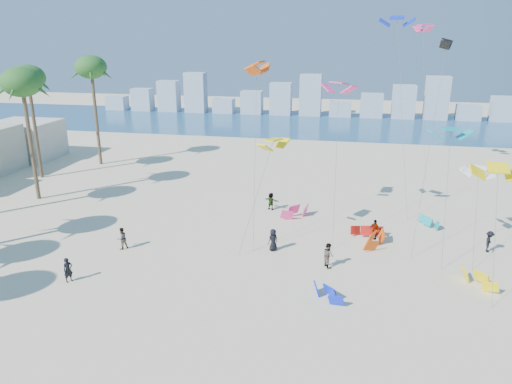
# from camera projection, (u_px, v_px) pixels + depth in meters

# --- Properties ---
(ground) EXTENTS (220.00, 220.00, 0.00)m
(ground) POSITION_uv_depth(u_px,v_px,m) (133.00, 375.00, 23.36)
(ground) COLOR beige
(ground) RESTS_ON ground
(ocean) EXTENTS (220.00, 220.00, 0.00)m
(ocean) POSITION_uv_depth(u_px,v_px,m) (298.00, 123.00, 90.44)
(ocean) COLOR navy
(ocean) RESTS_ON ground
(kitesurfer_near) EXTENTS (0.68, 0.75, 1.73)m
(kitesurfer_near) POSITION_uv_depth(u_px,v_px,m) (68.00, 270.00, 31.99)
(kitesurfer_near) COLOR black
(kitesurfer_near) RESTS_ON ground
(kitesurfer_mid) EXTENTS (1.05, 1.11, 1.82)m
(kitesurfer_mid) POSITION_uv_depth(u_px,v_px,m) (328.00, 255.00, 34.07)
(kitesurfer_mid) COLOR gray
(kitesurfer_mid) RESTS_ON ground
(kitesurfers_far) EXTENTS (33.18, 12.05, 1.76)m
(kitesurfers_far) POSITION_uv_depth(u_px,v_px,m) (319.00, 227.00, 39.27)
(kitesurfers_far) COLOR black
(kitesurfers_far) RESTS_ON ground
(grounded_kites) EXTENTS (16.68, 16.77, 1.05)m
(grounded_kites) POSITION_uv_depth(u_px,v_px,m) (367.00, 240.00, 37.70)
(grounded_kites) COLOR #0D28E7
(grounded_kites) RESTS_ON ground
(flying_kites) EXTENTS (33.15, 31.38, 17.98)m
(flying_kites) POSITION_uv_depth(u_px,v_px,m) (404.00, 89.00, 37.56)
(flying_kites) COLOR yellow
(flying_kites) RESTS_ON ground
(distant_skyline) EXTENTS (85.00, 3.00, 8.40)m
(distant_skyline) POSITION_uv_depth(u_px,v_px,m) (298.00, 100.00, 99.02)
(distant_skyline) COLOR #9EADBF
(distant_skyline) RESTS_ON ground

